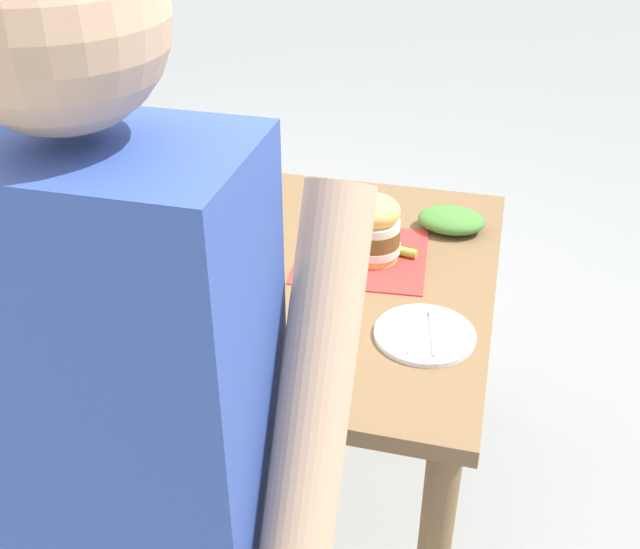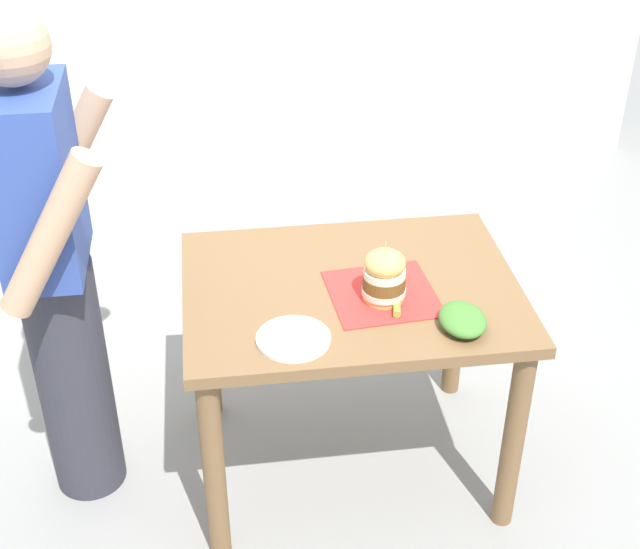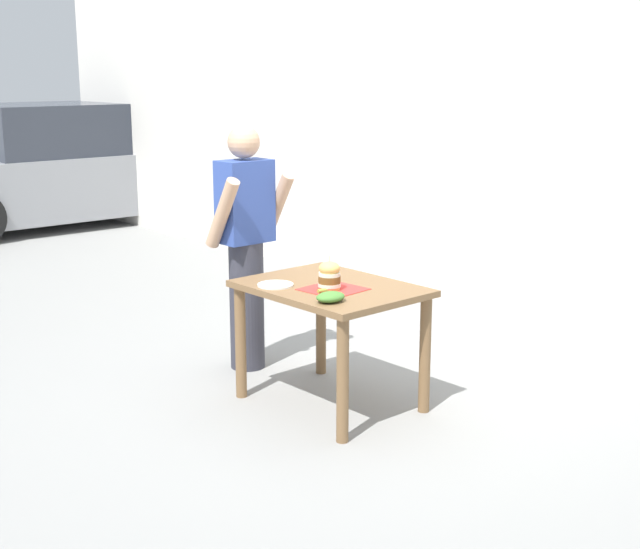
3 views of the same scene
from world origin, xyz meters
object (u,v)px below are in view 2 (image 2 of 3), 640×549
Objects in this scene: sandwich at (384,275)px; diner_across_table at (54,268)px; side_salad at (463,319)px; side_plate_with_forks at (293,339)px; pickle_spear at (397,307)px; patio_table at (350,319)px.

sandwich is 1.01m from diner_across_table.
side_salad is 1.25m from diner_across_table.
side_plate_with_forks is (-0.17, 0.30, -0.08)m from sandwich.
sandwich is 0.12× the size of diner_across_table.
pickle_spear is 1.05m from diner_across_table.
sandwich is at bearing 22.79° from pickle_spear.
patio_table is 0.37m from side_plate_with_forks.
side_salad is (-0.27, -0.29, 0.16)m from patio_table.
diner_across_table is at bearing 87.22° from patio_table.
patio_table is 12.52× the size of pickle_spear.
side_plate_with_forks is 1.22× the size of side_salad.
side_salad is at bearing -90.49° from side_plate_with_forks.
side_plate_with_forks is at bearing 107.81° from pickle_spear.
diner_across_table is (0.31, 0.70, 0.11)m from side_plate_with_forks.
patio_table is at bearing -39.16° from side_plate_with_forks.
side_plate_with_forks is at bearing 89.51° from side_salad.
patio_table is 0.24m from pickle_spear.
side_salad reaches higher than pickle_spear.
sandwich reaches higher than patio_table.
patio_table is at bearing 36.07° from pickle_spear.
side_salad is 0.11× the size of diner_across_table.
patio_table is at bearing 47.38° from side_salad.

